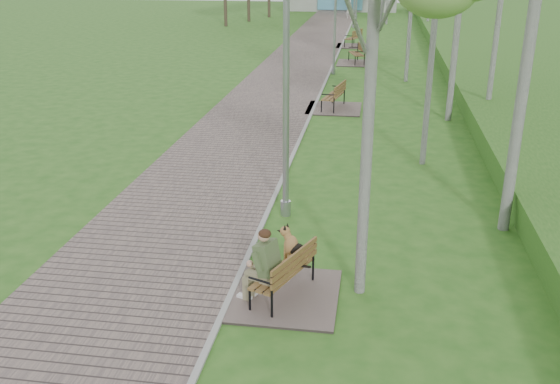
% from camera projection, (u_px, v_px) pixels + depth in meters
% --- Properties ---
extents(ground, '(120.00, 120.00, 0.00)m').
position_uv_depth(ground, '(246.00, 262.00, 11.16)').
color(ground, '#2A5D1B').
rests_on(ground, ground).
extents(walkway, '(3.50, 67.00, 0.04)m').
position_uv_depth(walkway, '(299.00, 61.00, 31.20)').
color(walkway, '#625450').
rests_on(walkway, ground).
extents(kerb, '(0.10, 67.00, 0.05)m').
position_uv_depth(kerb, '(334.00, 62.00, 30.95)').
color(kerb, '#999993').
rests_on(kerb, ground).
extents(bench_main, '(1.70, 1.88, 1.48)m').
position_uv_depth(bench_main, '(280.00, 275.00, 9.86)').
color(bench_main, '#625450').
rests_on(bench_main, ground).
extents(bench_second, '(1.86, 2.07, 1.14)m').
position_uv_depth(bench_second, '(333.00, 103.00, 21.78)').
color(bench_second, '#625450').
rests_on(bench_second, ground).
extents(bench_third, '(1.91, 2.13, 1.17)m').
position_uv_depth(bench_third, '(356.00, 59.00, 30.54)').
color(bench_third, '#625450').
rests_on(bench_third, ground).
extents(bench_far, '(1.94, 2.15, 1.19)m').
position_uv_depth(bench_far, '(353.00, 43.00, 35.97)').
color(bench_far, '#625450').
rests_on(bench_far, ground).
extents(lamp_post_near, '(0.21, 0.21, 5.54)m').
position_uv_depth(lamp_post_near, '(286.00, 93.00, 12.17)').
color(lamp_post_near, gray).
rests_on(lamp_post_near, ground).
extents(lamp_post_second, '(0.18, 0.18, 4.59)m').
position_uv_depth(lamp_post_second, '(335.00, 25.00, 27.23)').
color(lamp_post_second, gray).
rests_on(lamp_post_second, ground).
extents(pedestrian_near, '(0.61, 0.47, 1.47)m').
position_uv_depth(pedestrian_near, '(349.00, 9.00, 50.17)').
color(pedestrian_near, white).
rests_on(pedestrian_near, ground).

